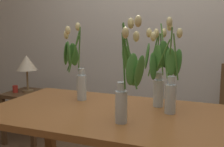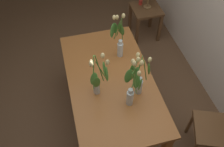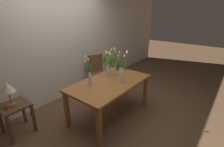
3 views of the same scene
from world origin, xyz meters
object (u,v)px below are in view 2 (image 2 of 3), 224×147
Objects in this scene: tulip_vase_2 at (119,40)px; side_table at (146,14)px; dining_chair at (224,127)px; dining_table at (111,85)px; tulip_vase_0 at (132,89)px; tulip_vase_3 at (139,78)px; pillar_candle at (141,2)px; tulip_vase_1 at (98,80)px.

tulip_vase_2 reaches higher than side_table.
side_table is at bearing -177.62° from dining_chair.
dining_chair is (0.72, 1.01, -0.12)m from dining_table.
tulip_vase_0 is 1.93m from side_table.
tulip_vase_3 is 0.63× the size of dining_chair.
tulip_vase_3 is 7.80× the size of pillar_candle.
tulip_vase_3 is at bearing -23.76° from side_table.
side_table is (-1.69, 0.80, -0.51)m from tulip_vase_0.
side_table is 0.21m from pillar_candle.
pillar_candle is (-1.49, 0.87, -0.06)m from dining_table.
tulip_vase_0 is (0.31, 0.13, 0.30)m from dining_table.
pillar_candle is (-1.14, 0.68, -0.36)m from tulip_vase_2.
tulip_vase_1 reaches higher than side_table.
dining_chair is at bearing 58.23° from tulip_vase_3.
tulip_vase_0 is 0.96× the size of tulip_vase_3.
dining_table is at bearing -136.28° from tulip_vase_3.
tulip_vase_1 is at bearing -119.98° from tulip_vase_0.
dining_table is 0.45m from tulip_vase_0.
tulip_vase_0 reaches higher than dining_chair.
dining_table is 2.91× the size of side_table.
side_table is (-1.37, 0.93, -0.22)m from dining_table.
tulip_vase_3 is at bearing 77.54° from tulip_vase_1.
tulip_vase_2 is at bearing 145.50° from tulip_vase_1.
dining_chair is at bearing 65.21° from tulip_vase_0.
dining_chair reaches higher than pillar_candle.
dining_table is at bearing -30.10° from pillar_candle.
dining_chair is 2.22m from pillar_candle.
tulip_vase_1 is 0.39m from tulip_vase_3.
tulip_vase_0 is at bearing 22.58° from dining_table.
side_table is (-1.60, 0.71, -0.54)m from tulip_vase_3.
tulip_vase_1 is (0.15, -0.16, 0.32)m from dining_table.
tulip_vase_0 is 0.34m from tulip_vase_1.
tulip_vase_2 is (-0.50, 0.34, -0.01)m from tulip_vase_1.
tulip_vase_0 reaches higher than tulip_vase_2.
tulip_vase_1 is at bearing -116.12° from dining_chair.
pillar_candle is (-2.21, -0.15, 0.06)m from dining_chair.
pillar_candle is at bearing -153.43° from side_table.
tulip_vase_1 is (-0.17, -0.29, 0.02)m from tulip_vase_0.
side_table is at bearing 146.01° from dining_table.
tulip_vase_3 reaches higher than dining_table.
tulip_vase_2 is (-0.67, 0.05, 0.01)m from tulip_vase_0.
pillar_candle is at bearing 147.97° from tulip_vase_1.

